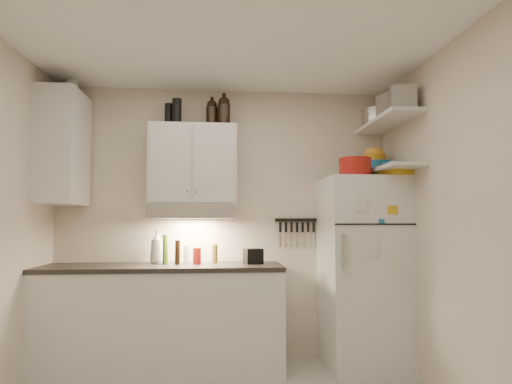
{
  "coord_description": "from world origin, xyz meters",
  "views": [
    {
      "loc": [
        -0.07,
        -2.66,
        1.29
      ],
      "look_at": [
        0.25,
        0.9,
        1.55
      ],
      "focal_mm": 30.0,
      "sensor_mm": 36.0,
      "label": 1
    }
  ],
  "objects": [
    {
      "name": "ceiling",
      "position": [
        0.0,
        0.0,
        2.61
      ],
      "size": [
        3.2,
        3.0,
        0.02
      ],
      "primitive_type": "cube",
      "color": "white",
      "rests_on": "ground"
    },
    {
      "name": "back_wall",
      "position": [
        0.0,
        1.51,
        1.3
      ],
      "size": [
        3.2,
        0.02,
        2.6
      ],
      "primitive_type": "cube",
      "color": "beige",
      "rests_on": "ground"
    },
    {
      "name": "right_wall",
      "position": [
        1.61,
        0.0,
        1.3
      ],
      "size": [
        0.02,
        3.0,
        2.6
      ],
      "primitive_type": "cube",
      "color": "beige",
      "rests_on": "ground"
    },
    {
      "name": "base_cabinet",
      "position": [
        -0.55,
        1.2,
        0.44
      ],
      "size": [
        2.1,
        0.6,
        0.88
      ],
      "primitive_type": "cube",
      "color": "white",
      "rests_on": "floor"
    },
    {
      "name": "countertop",
      "position": [
        -0.55,
        1.2,
        0.9
      ],
      "size": [
        2.1,
        0.62,
        0.04
      ],
      "primitive_type": "cube",
      "color": "#292623",
      "rests_on": "base_cabinet"
    },
    {
      "name": "upper_cabinet",
      "position": [
        -0.3,
        1.33,
        1.83
      ],
      "size": [
        0.8,
        0.33,
        0.75
      ],
      "primitive_type": "cube",
      "color": "white",
      "rests_on": "back_wall"
    },
    {
      "name": "side_cabinet",
      "position": [
        -1.44,
        1.2,
        1.95
      ],
      "size": [
        0.33,
        0.55,
        1.0
      ],
      "primitive_type": "cube",
      "color": "white",
      "rests_on": "left_wall"
    },
    {
      "name": "range_hood",
      "position": [
        -0.3,
        1.27,
        1.39
      ],
      "size": [
        0.76,
        0.46,
        0.12
      ],
      "primitive_type": "cube",
      "color": "silver",
      "rests_on": "back_wall"
    },
    {
      "name": "fridge",
      "position": [
        1.25,
        1.16,
        0.85
      ],
      "size": [
        0.7,
        0.68,
        1.7
      ],
      "primitive_type": "cube",
      "color": "white",
      "rests_on": "floor"
    },
    {
      "name": "shelf_hi",
      "position": [
        1.45,
        1.02,
        2.2
      ],
      "size": [
        0.3,
        0.95,
        0.03
      ],
      "primitive_type": "cube",
      "color": "white",
      "rests_on": "right_wall"
    },
    {
      "name": "shelf_lo",
      "position": [
        1.45,
        1.02,
        1.76
      ],
      "size": [
        0.3,
        0.95,
        0.03
      ],
      "primitive_type": "cube",
      "color": "white",
      "rests_on": "right_wall"
    },
    {
      "name": "knife_strip",
      "position": [
        0.7,
        1.49,
        1.32
      ],
      "size": [
        0.42,
        0.02,
        0.03
      ],
      "primitive_type": "cube",
      "color": "black",
      "rests_on": "back_wall"
    },
    {
      "name": "dutch_oven",
      "position": [
        1.14,
        1.01,
        1.78
      ],
      "size": [
        0.29,
        0.29,
        0.17
      ],
      "primitive_type": "cylinder",
      "rotation": [
        0.0,
        0.0,
        -0.02
      ],
      "color": "#A21A12",
      "rests_on": "fridge"
    },
    {
      "name": "book_stack",
      "position": [
        1.48,
        0.93,
        1.75
      ],
      "size": [
        0.3,
        0.34,
        0.09
      ],
      "primitive_type": "cube",
      "rotation": [
        0.0,
        0.0,
        0.33
      ],
      "color": "gold",
      "rests_on": "fridge"
    },
    {
      "name": "spice_jar",
      "position": [
        1.26,
        1.16,
        1.74
      ],
      "size": [
        0.07,
        0.07,
        0.09
      ],
      "primitive_type": "cylinder",
      "rotation": [
        0.0,
        0.0,
        -0.38
      ],
      "color": "silver",
      "rests_on": "fridge"
    },
    {
      "name": "stock_pot",
      "position": [
        1.5,
        1.4,
        2.32
      ],
      "size": [
        0.38,
        0.38,
        0.2
      ],
      "primitive_type": "cylinder",
      "rotation": [
        0.0,
        0.0,
        0.43
      ],
      "color": "silver",
      "rests_on": "shelf_hi"
    },
    {
      "name": "tin_a",
      "position": [
        1.48,
        0.96,
        2.32
      ],
      "size": [
        0.26,
        0.24,
        0.22
      ],
      "primitive_type": "cube",
      "rotation": [
        0.0,
        0.0,
        0.24
      ],
      "color": "#AAAAAD",
      "rests_on": "shelf_hi"
    },
    {
      "name": "tin_b",
      "position": [
        1.46,
        0.72,
        2.32
      ],
      "size": [
        0.24,
        0.24,
        0.2
      ],
      "primitive_type": "cube",
      "rotation": [
        0.0,
        0.0,
        -0.23
      ],
      "color": "#AAAAAD",
      "rests_on": "shelf_hi"
    },
    {
      "name": "bowl_teal",
      "position": [
        1.43,
        1.28,
        1.83
      ],
      "size": [
        0.26,
        0.26,
        0.11
      ],
      "primitive_type": "cylinder",
      "color": "#1C6E9E",
      "rests_on": "shelf_lo"
    },
    {
      "name": "bowl_orange",
      "position": [
        1.42,
        1.27,
        1.91
      ],
      "size": [
        0.21,
        0.21,
        0.06
      ],
      "primitive_type": "cylinder",
      "color": "orange",
      "rests_on": "bowl_teal"
    },
    {
      "name": "bowl_yellow",
      "position": [
        1.42,
        1.27,
        1.97
      ],
      "size": [
        0.16,
        0.16,
        0.05
      ],
      "primitive_type": "cylinder",
      "color": "gold",
      "rests_on": "bowl_orange"
    },
    {
      "name": "plates",
      "position": [
        1.48,
        0.97,
        1.8
      ],
      "size": [
        0.26,
        0.26,
        0.05
      ],
      "primitive_type": "cylinder",
      "rotation": [
        0.0,
        0.0,
        0.26
      ],
      "color": "#1C6E9E",
      "rests_on": "shelf_lo"
    },
    {
      "name": "growler_a",
      "position": [
        -0.13,
        1.33,
        2.33
      ],
      "size": [
        0.13,
        0.13,
        0.26
      ],
      "primitive_type": null,
      "rotation": [
        0.0,
        0.0,
        0.17
      ],
      "color": "black",
      "rests_on": "upper_cabinet"
    },
    {
      "name": "growler_b",
      "position": [
        -0.02,
        1.29,
        2.34
      ],
      "size": [
        0.13,
        0.13,
        0.28
      ],
      "primitive_type": null,
      "rotation": [
        0.0,
        0.0,
        0.09
      ],
      "color": "black",
      "rests_on": "upper_cabinet"
    },
    {
      "name": "thermos_a",
      "position": [
        -0.46,
        1.32,
        2.33
      ],
      "size": [
        0.11,
        0.11,
        0.25
      ],
      "primitive_type": "cylinder",
      "rotation": [
        0.0,
        0.0,
        -0.41
      ],
      "color": "black",
      "rests_on": "upper_cabinet"
    },
    {
      "name": "thermos_b",
      "position": [
        -0.54,
        1.38,
        2.31
      ],
      "size": [
        0.08,
        0.08,
        0.22
      ],
      "primitive_type": "cylinder",
      "rotation": [
        0.0,
        0.0,
        -0.13
      ],
      "color": "black",
      "rests_on": "upper_cabinet"
    },
    {
      "name": "side_jar",
      "position": [
        -1.42,
        1.33,
        2.53
      ],
      "size": [
        0.15,
        0.15,
        0.17
      ],
      "primitive_type": "cylinder",
      "rotation": [
        0.0,
        0.0,
        -0.25
      ],
      "color": "silver",
      "rests_on": "side_cabinet"
    },
    {
      "name": "soap_bottle",
      "position": [
        -0.62,
        1.34,
        1.09
      ],
      "size": [
        0.15,
        0.15,
        0.34
      ],
      "primitive_type": "imported",
      "rotation": [
        0.0,
        0.0,
        0.13
      ],
      "color": "white",
      "rests_on": "countertop"
    },
    {
      "name": "pepper_mill",
      "position": [
        -0.1,
        1.34,
        1.01
      ],
      "size": [
        0.06,
        0.06,
        0.17
      ],
      "primitive_type": "cylinder",
      "rotation": [
        0.0,
        0.0,
        0.09
      ],
      "color": "brown",
      "rests_on": "countertop"
    },
    {
      "name": "oil_bottle",
      "position": [
        -0.54,
        1.25,
        1.05
      ],
      "size": [
        0.06,
        0.06,
        0.27
      ],
      "primitive_type": "cylinder",
      "rotation": [
        0.0,
        0.0,
        -0.25
      ],
      "color": "#4E731C",
      "rests_on": "countertop"
    },
    {
      "name": "vinegar_bottle",
      "position": [
        -0.43,
        1.22,
        1.03
      ],
      "size": [
        0.05,
        0.05,
        0.22
      ],
      "primitive_type": "cylinder",
      "rotation": [
        0.0,
        0.0,
        0.19
      ],
      "color": "black",
      "rests_on": "countertop"
    },
    {
      "name": "clear_bottle",
      "position": [
        -0.35,
        1.3,
        1.0
      ],
      "size": [
        0.07,
        0.07,
        0.16
      ],
      "primitive_type": "cylinder",
      "rotation": [
        0.0,
        0.0,
        -0.31
      ],
      "color": "silver",
      "rests_on": "countertop"
    },
    {
      "name": "red_jar",
      "position": [
        -0.25,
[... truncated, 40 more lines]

